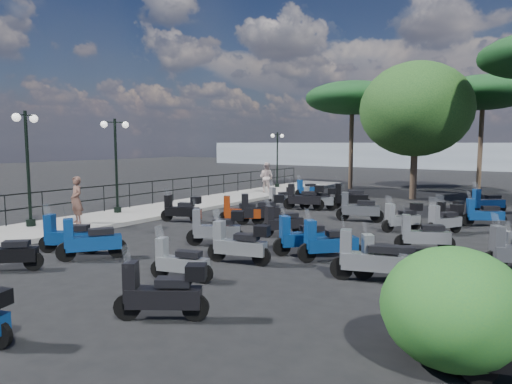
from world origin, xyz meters
The scene contains 40 objects.
ground centered at (0.00, 0.00, 0.00)m, with size 120.00×120.00×0.00m, color black.
sidewalk centered at (-6.50, 3.00, 0.07)m, with size 3.00×30.00×0.15m, color slate.
railing centered at (-7.80, 2.80, 0.90)m, with size 0.04×26.04×1.10m.
lamp_post_0 centered at (-7.12, -4.22, 2.41)m, with size 0.64×1.09×3.96m.
lamp_post_1 centered at (-7.12, -0.49, 2.35)m, with size 0.61×1.07×3.85m.
lamp_post_2 centered at (-7.29, 12.63, 2.17)m, with size 0.49×1.01×3.54m.
woman centered at (-6.27, -2.98, 0.99)m, with size 0.62×0.40×1.69m, color brown.
pedestrian_far centered at (-6.11, 9.46, 1.02)m, with size 0.85×0.66×1.75m, color #C2AAA7.
scooter_0 centered at (-1.97, -5.60, 0.49)m, with size 1.15×1.49×1.41m.
scooter_1 centered at (-3.09, -5.49, 0.48)m, with size 1.52×1.03×1.37m.
scooter_2 centered at (-3.88, -0.12, 0.50)m, with size 1.59×0.81×1.32m.
scooter_3 centered at (-1.09, 1.16, 0.55)m, with size 1.55×1.29×1.47m.
scooter_4 centered at (-1.46, 5.33, 0.56)m, with size 1.81×0.88×1.49m.
scooter_5 centered at (-3.71, 9.90, 0.43)m, with size 0.90×1.40×1.24m.
scooter_7 centered at (-2.71, -7.40, 0.44)m, with size 1.23×1.16×1.27m.
scooter_8 centered at (-1.71, 0.70, 0.47)m, with size 1.47×1.08×1.37m.
scooter_9 centered at (0.63, -0.22, 0.45)m, with size 0.97×1.43×1.29m.
scooter_10 centered at (-0.93, 5.69, 0.50)m, with size 1.61×0.80×1.33m.
scooter_11 centered at (-2.83, 5.58, 0.46)m, with size 0.83×1.42×1.21m.
scooter_12 centered at (1.22, -5.66, 0.41)m, with size 1.47×0.63×1.19m.
scooter_13 centered at (1.49, -3.78, 0.51)m, with size 1.67×0.68×1.35m.
scooter_14 centered at (-0.24, -2.54, 0.52)m, with size 1.57×1.06×1.39m.
scooter_15 centered at (1.72, 3.74, 0.50)m, with size 1.76×0.78×1.44m.
scooter_16 centered at (3.68, 2.72, 0.47)m, with size 1.07×1.34×1.25m.
scooter_17 centered at (0.10, 6.78, 0.52)m, with size 1.67×1.10×1.49m.
scooter_18 centered at (2.55, -7.49, 0.49)m, with size 1.46×1.02×1.31m.
scooter_19 centered at (4.72, -3.40, 0.50)m, with size 1.76×0.80×1.44m.
scooter_20 centered at (3.23, -2.30, 0.48)m, with size 1.26×1.35×1.39m.
scooter_21 centered at (4.99, 0.15, 0.45)m, with size 1.53×0.87×1.31m.
scooter_22 centered at (4.99, 3.02, 0.48)m, with size 0.94×1.47×1.28m.
scooter_23 centered at (5.83, 5.35, 0.45)m, with size 1.44×0.94×1.28m.
scooter_25 centered at (5.01, -3.02, 0.45)m, with size 1.41×1.01×1.30m.
scooter_28 centered at (4.82, 4.59, 0.45)m, with size 0.81×1.40×1.20m.
scooter_29 centered at (5.53, 8.81, 0.47)m, with size 1.37×1.17×1.35m.
scooter_30 centered at (2.36, -2.07, 0.48)m, with size 1.26×1.35×1.39m.
broadleaf_tree centered at (1.54, 12.15, 4.78)m, with size 5.86×5.86×7.28m.
pine_0 centered at (3.94, 18.04, 6.02)m, with size 5.91×5.91×7.07m.
pine_2 centered at (-3.39, 15.52, 5.89)m, with size 6.07×6.07×6.97m.
shrub_near centered at (6.97, -6.45, 0.82)m, with size 1.93×1.93×1.64m, color #1C5623.
distant_hills centered at (0.00, 45.00, 1.50)m, with size 70.00×8.00×3.00m, color gray.
Camera 1 is at (8.05, -12.87, 3.04)m, focal length 32.00 mm.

